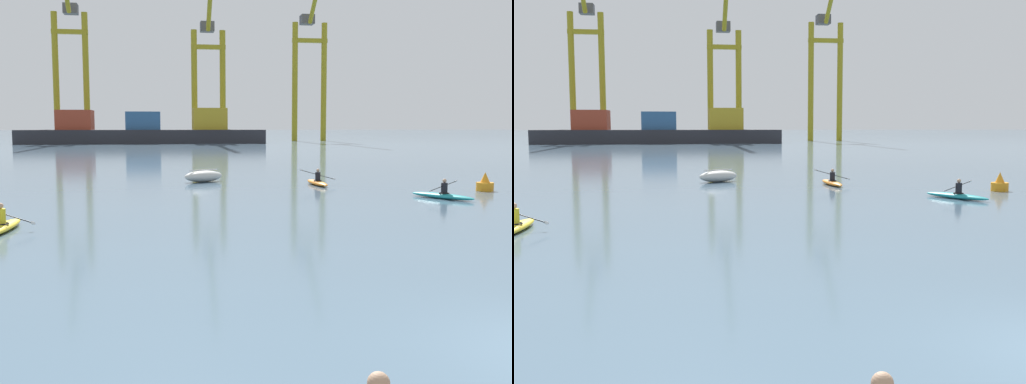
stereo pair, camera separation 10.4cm
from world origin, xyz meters
The scene contains 9 objects.
container_barge centered at (-9.23, 109.35, 2.19)m, with size 44.93×9.56×6.58m.
gantry_crane_west centered at (-23.66, 119.94, 17.33)m, with size 7.04×15.81×35.79m.
gantry_crane_west_mid centered at (3.63, 117.76, 16.38)m, with size 6.98×18.29×36.52m.
gantry_crane_east_mid centered at (25.49, 121.38, 17.16)m, with size 7.57×15.97×36.14m.
capsized_dinghy centered at (-3.85, 29.40, 0.35)m, with size 2.81×2.20×0.76m.
channel_buoy centered at (10.51, 21.98, 0.36)m, with size 0.90×0.90×1.00m.
kayak_yellow centered at (-11.64, 12.91, 0.17)m, with size 2.19×3.43×1.03m.
kayak_orange centered at (2.54, 26.43, 0.17)m, with size 2.23×3.43×0.97m.
kayak_teal centered at (6.73, 19.09, 0.17)m, with size 2.21×3.25×0.95m.
Camera 1 is at (-6.49, -8.07, 3.49)m, focal length 43.11 mm.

